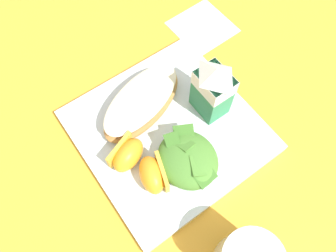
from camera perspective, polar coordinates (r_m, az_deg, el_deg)
ground at (r=0.55m, az=0.00°, el=-1.17°), size 3.00×3.00×0.00m
white_plate at (r=0.54m, az=0.00°, el=-0.82°), size 0.28×0.28×0.02m
cheesy_pizza_bread at (r=0.54m, az=-4.66°, el=4.16°), size 0.13×0.19×0.04m
green_salad_pile at (r=0.50m, az=3.51°, el=-5.88°), size 0.10×0.09×0.05m
milk_carton at (r=0.51m, az=7.96°, el=6.63°), size 0.06×0.04×0.11m
orange_wedge_front at (r=0.50m, az=-7.22°, el=-5.01°), size 0.06×0.07×0.04m
orange_wedge_middle at (r=0.49m, az=-2.67°, el=-8.56°), size 0.07×0.05×0.04m
paper_napkin at (r=0.69m, az=6.10°, el=17.07°), size 0.11×0.11×0.00m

